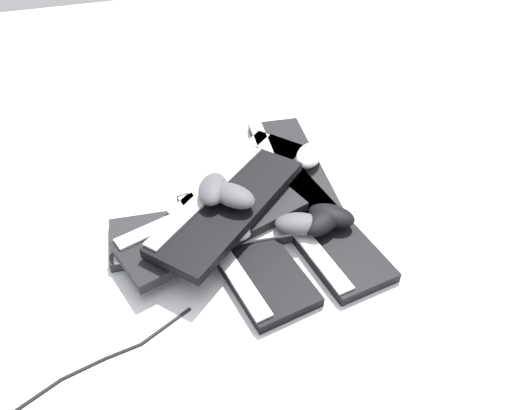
{
  "coord_description": "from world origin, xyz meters",
  "views": [
    {
      "loc": [
        0.32,
        0.88,
        0.83
      ],
      "look_at": [
        0.05,
        0.03,
        0.04
      ],
      "focal_mm": 35.0,
      "sensor_mm": 36.0,
      "label": 1
    }
  ],
  "objects_px": {
    "keyboard_5": "(213,225)",
    "mouse_2": "(299,224)",
    "mouse_5": "(213,189)",
    "mouse_4": "(322,221)",
    "keyboard_4": "(240,181)",
    "keyboard_1": "(242,246)",
    "mouse_0": "(233,196)",
    "mouse_1": "(331,215)",
    "keyboard_6": "(228,205)",
    "keyboard_0": "(206,231)",
    "keyboard_2": "(315,225)",
    "keyboard_3": "(290,167)",
    "mouse_3": "(228,229)",
    "mouse_6": "(309,155)"
  },
  "relations": [
    {
      "from": "mouse_3",
      "to": "keyboard_6",
      "type": "bearing_deg",
      "value": 111.47
    },
    {
      "from": "keyboard_0",
      "to": "mouse_1",
      "type": "distance_m",
      "value": 0.3
    },
    {
      "from": "mouse_2",
      "to": "mouse_4",
      "type": "relative_size",
      "value": 1.0
    },
    {
      "from": "mouse_3",
      "to": "mouse_5",
      "type": "bearing_deg",
      "value": 136.46
    },
    {
      "from": "keyboard_2",
      "to": "mouse_2",
      "type": "xyz_separation_m",
      "value": [
        0.05,
        0.02,
        0.04
      ]
    },
    {
      "from": "keyboard_0",
      "to": "mouse_3",
      "type": "xyz_separation_m",
      "value": [
        -0.04,
        0.05,
        0.04
      ]
    },
    {
      "from": "keyboard_4",
      "to": "mouse_1",
      "type": "relative_size",
      "value": 3.93
    },
    {
      "from": "keyboard_0",
      "to": "mouse_2",
      "type": "height_order",
      "value": "mouse_2"
    },
    {
      "from": "keyboard_5",
      "to": "mouse_5",
      "type": "distance_m",
      "value": 0.08
    },
    {
      "from": "keyboard_3",
      "to": "keyboard_6",
      "type": "bearing_deg",
      "value": 37.56
    },
    {
      "from": "mouse_5",
      "to": "keyboard_5",
      "type": "bearing_deg",
      "value": 1.45
    },
    {
      "from": "keyboard_2",
      "to": "mouse_5",
      "type": "distance_m",
      "value": 0.26
    },
    {
      "from": "keyboard_5",
      "to": "mouse_2",
      "type": "distance_m",
      "value": 0.2
    },
    {
      "from": "keyboard_0",
      "to": "mouse_5",
      "type": "xyz_separation_m",
      "value": [
        -0.03,
        -0.03,
        0.1
      ]
    },
    {
      "from": "mouse_2",
      "to": "keyboard_4",
      "type": "bearing_deg",
      "value": 124.97
    },
    {
      "from": "keyboard_4",
      "to": "mouse_6",
      "type": "xyz_separation_m",
      "value": [
        -0.19,
        -0.01,
        0.04
      ]
    },
    {
      "from": "keyboard_4",
      "to": "keyboard_6",
      "type": "relative_size",
      "value": 1.01
    },
    {
      "from": "keyboard_0",
      "to": "mouse_2",
      "type": "xyz_separation_m",
      "value": [
        -0.2,
        0.08,
        0.04
      ]
    },
    {
      "from": "keyboard_3",
      "to": "mouse_3",
      "type": "relative_size",
      "value": 4.11
    },
    {
      "from": "keyboard_2",
      "to": "mouse_5",
      "type": "height_order",
      "value": "mouse_5"
    },
    {
      "from": "mouse_0",
      "to": "mouse_4",
      "type": "height_order",
      "value": "mouse_0"
    },
    {
      "from": "mouse_4",
      "to": "mouse_6",
      "type": "relative_size",
      "value": 1.0
    },
    {
      "from": "mouse_6",
      "to": "keyboard_6",
      "type": "bearing_deg",
      "value": -23.38
    },
    {
      "from": "mouse_0",
      "to": "mouse_1",
      "type": "height_order",
      "value": "mouse_0"
    },
    {
      "from": "keyboard_3",
      "to": "keyboard_6",
      "type": "height_order",
      "value": "keyboard_6"
    },
    {
      "from": "keyboard_3",
      "to": "keyboard_5",
      "type": "bearing_deg",
      "value": 36.09
    },
    {
      "from": "keyboard_5",
      "to": "mouse_2",
      "type": "xyz_separation_m",
      "value": [
        -0.19,
        0.06,
        0.01
      ]
    },
    {
      "from": "keyboard_1",
      "to": "mouse_5",
      "type": "distance_m",
      "value": 0.15
    },
    {
      "from": "keyboard_0",
      "to": "keyboard_3",
      "type": "relative_size",
      "value": 1.0
    },
    {
      "from": "mouse_1",
      "to": "mouse_5",
      "type": "height_order",
      "value": "mouse_5"
    },
    {
      "from": "keyboard_3",
      "to": "mouse_2",
      "type": "distance_m",
      "value": 0.27
    },
    {
      "from": "keyboard_5",
      "to": "mouse_0",
      "type": "height_order",
      "value": "mouse_0"
    },
    {
      "from": "keyboard_6",
      "to": "keyboard_1",
      "type": "bearing_deg",
      "value": 96.92
    },
    {
      "from": "mouse_4",
      "to": "keyboard_4",
      "type": "bearing_deg",
      "value": 87.66
    },
    {
      "from": "keyboard_3",
      "to": "mouse_1",
      "type": "height_order",
      "value": "mouse_1"
    },
    {
      "from": "keyboard_0",
      "to": "keyboard_6",
      "type": "distance_m",
      "value": 0.08
    },
    {
      "from": "mouse_2",
      "to": "mouse_3",
      "type": "height_order",
      "value": "same"
    },
    {
      "from": "mouse_2",
      "to": "mouse_6",
      "type": "relative_size",
      "value": 1.0
    },
    {
      "from": "keyboard_3",
      "to": "mouse_6",
      "type": "height_order",
      "value": "mouse_6"
    },
    {
      "from": "mouse_0",
      "to": "mouse_2",
      "type": "bearing_deg",
      "value": 22.44
    },
    {
      "from": "keyboard_2",
      "to": "mouse_0",
      "type": "bearing_deg",
      "value": -16.06
    },
    {
      "from": "mouse_2",
      "to": "mouse_5",
      "type": "xyz_separation_m",
      "value": [
        0.17,
        -0.11,
        0.06
      ]
    },
    {
      "from": "keyboard_1",
      "to": "mouse_0",
      "type": "height_order",
      "value": "mouse_0"
    },
    {
      "from": "mouse_3",
      "to": "keyboard_0",
      "type": "bearing_deg",
      "value": 170.61
    },
    {
      "from": "mouse_1",
      "to": "keyboard_4",
      "type": "bearing_deg",
      "value": 163.23
    },
    {
      "from": "keyboard_3",
      "to": "keyboard_4",
      "type": "xyz_separation_m",
      "value": [
        0.15,
        0.02,
        0.0
      ]
    },
    {
      "from": "keyboard_2",
      "to": "keyboard_5",
      "type": "distance_m",
      "value": 0.24
    },
    {
      "from": "keyboard_1",
      "to": "mouse_0",
      "type": "xyz_separation_m",
      "value": [
        -0.0,
        -0.07,
        0.1
      ]
    },
    {
      "from": "keyboard_1",
      "to": "mouse_4",
      "type": "bearing_deg",
      "value": 176.03
    },
    {
      "from": "mouse_0",
      "to": "mouse_1",
      "type": "bearing_deg",
      "value": 33.22
    }
  ]
}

